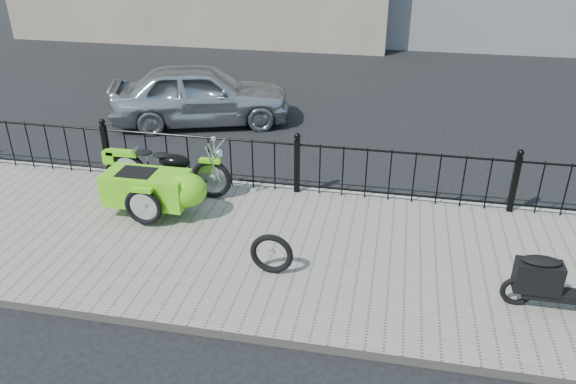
% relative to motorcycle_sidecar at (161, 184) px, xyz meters
% --- Properties ---
extents(ground, '(120.00, 120.00, 0.00)m').
position_rel_motorcycle_sidecar_xyz_m(ground, '(1.98, -0.19, -0.59)').
color(ground, black).
rests_on(ground, ground).
extents(sidewalk, '(30.00, 3.80, 0.12)m').
position_rel_motorcycle_sidecar_xyz_m(sidewalk, '(1.98, -0.69, -0.53)').
color(sidewalk, gray).
rests_on(sidewalk, ground).
extents(curb, '(30.00, 0.10, 0.12)m').
position_rel_motorcycle_sidecar_xyz_m(curb, '(1.98, 1.25, -0.53)').
color(curb, gray).
rests_on(curb, ground).
extents(iron_fence, '(14.11, 0.11, 1.08)m').
position_rel_motorcycle_sidecar_xyz_m(iron_fence, '(1.98, 1.11, -0.01)').
color(iron_fence, black).
rests_on(iron_fence, sidewalk).
extents(motorcycle_sidecar, '(2.28, 1.48, 0.98)m').
position_rel_motorcycle_sidecar_xyz_m(motorcycle_sidecar, '(0.00, 0.00, 0.00)').
color(motorcycle_sidecar, black).
rests_on(motorcycle_sidecar, sidewalk).
extents(scooter, '(1.48, 0.43, 1.00)m').
position_rel_motorcycle_sidecar_xyz_m(scooter, '(5.63, -1.39, -0.08)').
color(scooter, black).
rests_on(scooter, sidewalk).
extents(spare_tire, '(0.59, 0.10, 0.59)m').
position_rel_motorcycle_sidecar_xyz_m(spare_tire, '(2.09, -1.32, -0.18)').
color(spare_tire, black).
rests_on(spare_tire, sidewalk).
extents(sedan_car, '(4.36, 2.80, 1.38)m').
position_rel_motorcycle_sidecar_xyz_m(sedan_car, '(-0.87, 4.38, 0.10)').
color(sedan_car, '#A9ACB0').
rests_on(sedan_car, ground).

